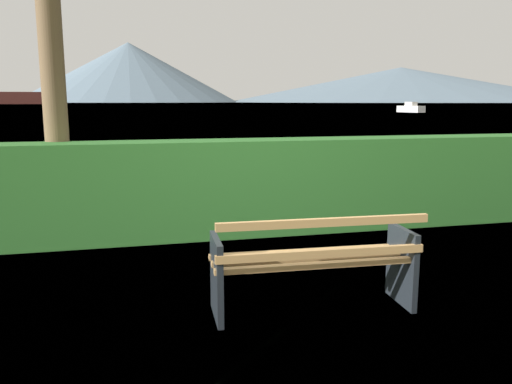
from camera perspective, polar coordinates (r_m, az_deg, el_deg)
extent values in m
plane|color=olive|center=(4.57, 6.12, -12.69)|extent=(1400.00, 1400.00, 0.00)
plane|color=slate|center=(310.66, -13.61, 9.47)|extent=(620.00, 620.00, 0.00)
cube|color=tan|center=(4.24, 7.01, -8.06)|extent=(1.71, 0.14, 0.04)
cube|color=tan|center=(4.42, 6.23, -7.30)|extent=(1.71, 0.14, 0.04)
cube|color=tan|center=(4.59, 5.52, -6.61)|extent=(1.71, 0.14, 0.04)
cube|color=tan|center=(4.14, 7.37, -6.78)|extent=(1.71, 0.12, 0.06)
cube|color=tan|center=(4.03, 7.66, -3.36)|extent=(1.71, 0.12, 0.06)
cube|color=#1E2328|center=(4.27, -4.38, -9.48)|extent=(0.07, 0.51, 0.68)
cube|color=#1E2328|center=(4.73, 15.85, -7.87)|extent=(0.07, 0.51, 0.68)
cube|color=#2D6B28|center=(6.87, -1.28, 0.56)|extent=(13.64, 0.65, 1.26)
cylinder|color=brown|center=(7.08, -21.92, 17.04)|extent=(0.30, 0.30, 5.42)
cube|color=silver|center=(83.38, 16.76, 8.78)|extent=(2.34, 4.99, 0.99)
cube|color=beige|center=(83.37, 16.79, 9.33)|extent=(1.34, 1.89, 0.61)
cone|color=slate|center=(602.54, -13.88, 12.72)|extent=(241.23, 241.23, 65.09)
cone|color=slate|center=(655.70, 15.67, 11.35)|extent=(416.98, 416.98, 41.10)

